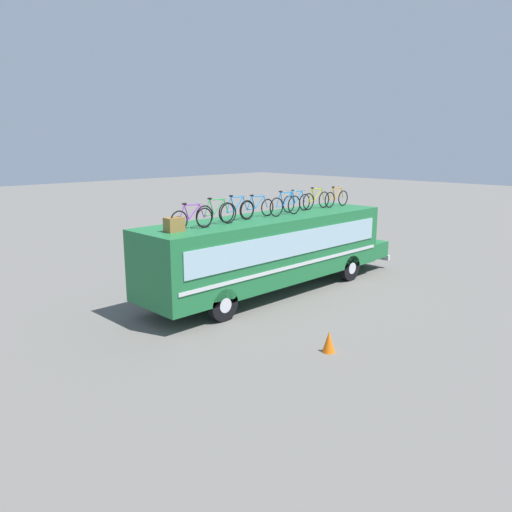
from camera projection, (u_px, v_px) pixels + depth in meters
ground_plane at (269, 292)px, 19.41m from camera, size 120.00×120.00×0.00m
bus at (273, 248)px, 19.16m from camera, size 12.22×2.66×2.96m
luggage_bag_1 at (174, 225)px, 15.49m from camera, size 0.58×0.38×0.45m
rooftop_bicycle_1 at (192, 218)px, 15.83m from camera, size 1.66×0.44×0.88m
rooftop_bicycle_2 at (217, 214)px, 16.67m from camera, size 1.76×0.44×0.95m
rooftop_bicycle_3 at (237, 210)px, 17.58m from camera, size 1.68×0.44×0.94m
rooftop_bicycle_4 at (257, 208)px, 18.47m from camera, size 1.71×0.44×0.87m
rooftop_bicycle_5 at (285, 205)px, 19.01m from camera, size 1.73×0.44×0.96m
rooftop_bicycle_6 at (297, 202)px, 20.11m from camera, size 1.65×0.44×0.90m
rooftop_bicycle_7 at (316, 200)px, 20.94m from camera, size 1.73×0.44×0.92m
rooftop_bicycle_8 at (336, 198)px, 21.66m from camera, size 1.64×0.44×0.90m
traffic_cone at (329, 342)px, 13.77m from camera, size 0.36×0.36×0.60m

